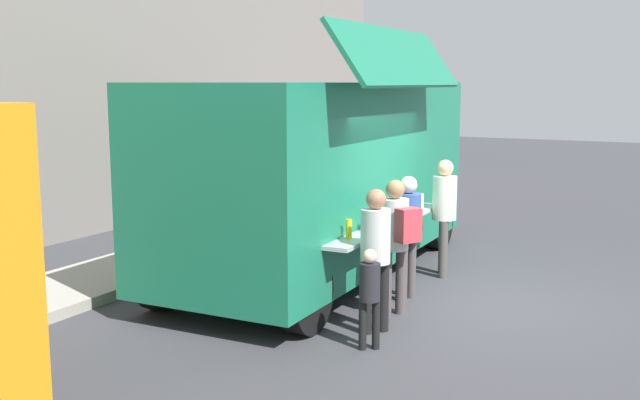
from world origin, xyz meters
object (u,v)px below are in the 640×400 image
Objects in this scene: food_truck_main at (323,171)px; child_near_queue at (370,290)px; customer_front_ordering at (407,227)px; trash_bin at (319,198)px; customer_extra_browsing at (444,207)px; customer_mid_with_backpack at (396,234)px; customer_rear_waiting at (375,248)px.

food_truck_main is 3.42m from child_near_queue.
trash_bin is at bearing -41.84° from customer_front_ordering.
customer_extra_browsing is (-3.46, -3.99, 0.62)m from trash_bin.
child_near_queue is at bearing 128.98° from customer_mid_with_backpack.
customer_rear_waiting is 0.67m from child_near_queue.
food_truck_main reaches higher than customer_front_ordering.
customer_rear_waiting is at bearing 75.60° from customer_extra_browsing.
food_truck_main reaches higher than customer_rear_waiting.
customer_front_ordering is (-0.66, -1.63, -0.60)m from food_truck_main.
customer_rear_waiting is 2.87m from customer_extra_browsing.
customer_rear_waiting is at bearing -140.81° from food_truck_main.
customer_rear_waiting is at bearing 121.65° from customer_mid_with_backpack.
trash_bin is 0.51× the size of customer_rear_waiting.
child_near_queue is at bearing -148.05° from trash_bin.
customer_front_ordering is 0.99× the size of customer_rear_waiting.
customer_mid_with_backpack reaches higher than trash_bin.
customer_mid_with_backpack reaches higher than child_near_queue.
customer_front_ordering is 0.95× the size of customer_extra_browsing.
food_truck_main is at bearing -151.31° from trash_bin.
trash_bin is at bearing -5.12° from child_near_queue.
customer_rear_waiting is (-6.33, -4.11, 0.58)m from trash_bin.
customer_mid_with_backpack reaches higher than customer_front_ordering.
food_truck_main reaches higher than customer_extra_browsing.
customer_rear_waiting reaches higher than customer_front_ordering.
food_truck_main is 7.39× the size of trash_bin.
food_truck_main is at bearing 8.06° from customer_extra_browsing.
customer_extra_browsing is (2.87, 0.13, 0.04)m from customer_rear_waiting.
food_truck_main is 3.65× the size of customer_extra_browsing.
customer_mid_with_backpack is 0.97× the size of customer_extra_browsing.
trash_bin is 0.49× the size of customer_extra_browsing.
customer_front_ordering reaches higher than trash_bin.
customer_rear_waiting is 0.96× the size of customer_extra_browsing.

